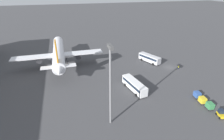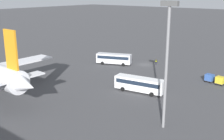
% 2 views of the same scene
% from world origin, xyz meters
% --- Properties ---
extents(ground_plane, '(600.00, 600.00, 0.00)m').
position_xyz_m(ground_plane, '(0.00, 0.00, 0.00)').
color(ground_plane, '#424244').
extents(shuttle_bus_near, '(11.03, 6.71, 3.34)m').
position_xyz_m(shuttle_bus_near, '(7.82, 5.60, 2.00)').
color(shuttle_bus_near, silver).
rests_on(shuttle_bus_near, ground).
extents(shuttle_bus_far, '(11.70, 4.63, 3.35)m').
position_xyz_m(shuttle_bus_far, '(-12.31, 21.50, 2.00)').
color(shuttle_bus_far, white).
rests_on(shuttle_bus_far, ground).
extents(worker_person, '(0.38, 0.38, 1.74)m').
position_xyz_m(worker_person, '(-2.55, -2.51, 0.87)').
color(worker_person, '#1E1E2D').
rests_on(worker_person, ground).
extents(cargo_cart_yellow, '(2.19, 1.92, 2.06)m').
position_xyz_m(cargo_cart_yellow, '(-24.82, 4.98, 1.19)').
color(cargo_cart_yellow, '#38383D').
rests_on(cargo_cart_yellow, ground).
extents(cargo_cart_blue, '(2.19, 1.92, 2.06)m').
position_xyz_m(cargo_cart_blue, '(-21.99, 4.47, 1.19)').
color(cargo_cart_blue, '#38383D').
rests_on(cargo_cart_blue, ground).
extents(light_pole, '(2.80, 0.70, 20.70)m').
position_xyz_m(light_pole, '(-24.96, 33.29, 12.43)').
color(light_pole, slate).
rests_on(light_pole, ground).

